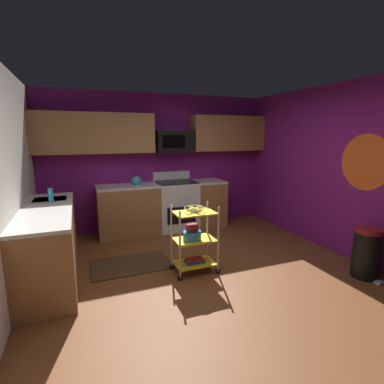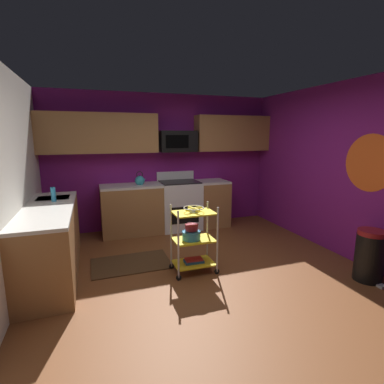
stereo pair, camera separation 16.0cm
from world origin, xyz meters
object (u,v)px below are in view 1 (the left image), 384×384
at_px(trash_can, 367,253).
at_px(oven_range, 176,205).
at_px(microwave, 174,141).
at_px(dish_soap_bottle, 51,195).
at_px(fruit_bowl, 195,209).
at_px(kettle, 136,181).
at_px(mixing_bowl_small, 192,227).
at_px(mixing_bowl_large, 192,235).
at_px(book_stack, 194,261).
at_px(rolling_cart, 195,240).

bearing_deg(trash_can, oven_range, 120.32).
height_order(microwave, dish_soap_bottle, microwave).
distance_m(fruit_bowl, kettle, 1.92).
bearing_deg(microwave, dish_soap_bottle, -151.80).
distance_m(mixing_bowl_small, dish_soap_bottle, 1.95).
bearing_deg(mixing_bowl_large, dish_soap_bottle, 153.63).
xyz_separation_m(book_stack, trash_can, (2.02, -0.95, 0.17)).
xyz_separation_m(mixing_bowl_large, book_stack, (0.03, 0.00, -0.36)).
distance_m(kettle, dish_soap_bottle, 1.69).
bearing_deg(microwave, trash_can, -60.57).
xyz_separation_m(kettle, trash_can, (2.41, -2.82, -0.67)).
bearing_deg(book_stack, oven_range, 78.98).
bearing_deg(oven_range, trash_can, -59.68).
distance_m(book_stack, trash_can, 2.23).
bearing_deg(mixing_bowl_small, rolling_cart, -60.44).
xyz_separation_m(microwave, mixing_bowl_small, (-0.38, -1.95, -1.08)).
distance_m(oven_range, mixing_bowl_small, 1.89).
height_order(kettle, dish_soap_bottle, kettle).
bearing_deg(mixing_bowl_small, microwave, 78.82).
xyz_separation_m(microwave, kettle, (-0.76, -0.11, -0.70)).
xyz_separation_m(microwave, rolling_cart, (-0.36, -1.98, -1.25)).
relative_size(mixing_bowl_large, book_stack, 0.96).
distance_m(oven_range, trash_can, 3.27).
relative_size(fruit_bowl, mixing_bowl_large, 1.08).
height_order(oven_range, fruit_bowl, oven_range).
bearing_deg(oven_range, kettle, -179.71).
bearing_deg(dish_soap_bottle, kettle, 37.19).
height_order(oven_range, rolling_cart, oven_range).
height_order(fruit_bowl, dish_soap_bottle, dish_soap_bottle).
height_order(book_stack, trash_can, trash_can).
distance_m(mixing_bowl_large, trash_can, 2.27).
bearing_deg(book_stack, mixing_bowl_large, -180.00).
relative_size(microwave, book_stack, 2.66).
distance_m(microwave, fruit_bowl, 2.18).
xyz_separation_m(microwave, book_stack, (-0.36, -1.98, -1.55)).
distance_m(microwave, trash_can, 3.63).
bearing_deg(trash_can, book_stack, 154.83).
distance_m(rolling_cart, mixing_bowl_small, 0.17).
bearing_deg(mixing_bowl_large, mixing_bowl_small, 67.23).
distance_m(rolling_cart, dish_soap_bottle, 2.02).
bearing_deg(trash_can, dish_soap_bottle, 154.48).
relative_size(mixing_bowl_large, kettle, 0.95).
relative_size(dish_soap_bottle, trash_can, 0.30).
relative_size(oven_range, book_stack, 4.17).
bearing_deg(dish_soap_bottle, trash_can, -25.52).
relative_size(rolling_cart, kettle, 3.47).
distance_m(mixing_bowl_small, trash_can, 2.28).
height_order(rolling_cart, kettle, kettle).
bearing_deg(book_stack, dish_soap_bottle, 154.08).
distance_m(rolling_cart, book_stack, 0.30).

